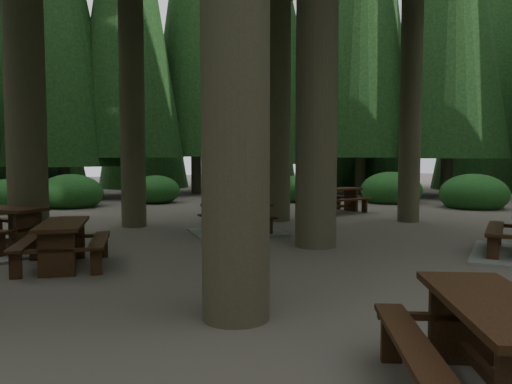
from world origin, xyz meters
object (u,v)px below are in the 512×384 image
picnic_table_b (63,237)px  picnic_table_c (237,224)px  picnic_table_e (495,335)px  picnic_table_d (335,196)px

picnic_table_b → picnic_table_c: (4.23, 1.75, -0.27)m
picnic_table_b → picnic_table_e: bearing=-145.9°
picnic_table_d → picnic_table_b: bearing=-160.8°
picnic_table_b → picnic_table_d: bearing=-48.1°
picnic_table_b → picnic_table_e: picnic_table_e is taller
picnic_table_b → picnic_table_e: size_ratio=0.90×
picnic_table_c → picnic_table_e: picnic_table_e is taller
picnic_table_e → picnic_table_d: bearing=0.2°
picnic_table_c → picnic_table_d: (5.02, 2.37, 0.30)m
picnic_table_c → picnic_table_e: size_ratio=1.04×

